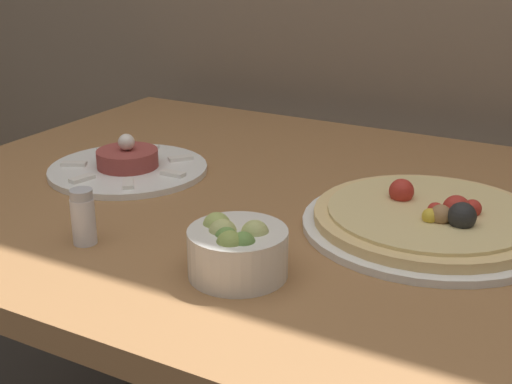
# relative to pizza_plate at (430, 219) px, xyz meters

# --- Properties ---
(dining_table) EXTENTS (1.41, 0.86, 0.75)m
(dining_table) POSITION_rel_pizza_plate_xyz_m (-0.09, 0.01, -0.11)
(dining_table) COLOR olive
(dining_table) RESTS_ON ground_plane
(pizza_plate) EXTENTS (0.33, 0.33, 0.06)m
(pizza_plate) POSITION_rel_pizza_plate_xyz_m (0.00, 0.00, 0.00)
(pizza_plate) COLOR white
(pizza_plate) RESTS_ON dining_table
(tartare_plate) EXTENTS (0.26, 0.26, 0.06)m
(tartare_plate) POSITION_rel_pizza_plate_xyz_m (-0.49, -0.01, -0.00)
(tartare_plate) COLOR white
(tartare_plate) RESTS_ON dining_table
(small_bowl) EXTENTS (0.11, 0.11, 0.07)m
(small_bowl) POSITION_rel_pizza_plate_xyz_m (-0.16, -0.24, 0.02)
(small_bowl) COLOR silver
(small_bowl) RESTS_ON dining_table
(salt_shaker) EXTENTS (0.03, 0.03, 0.07)m
(salt_shaker) POSITION_rel_pizza_plate_xyz_m (-0.37, -0.25, 0.02)
(salt_shaker) COLOR silver
(salt_shaker) RESTS_ON dining_table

